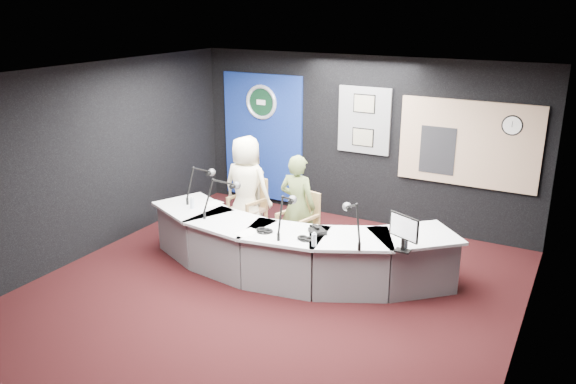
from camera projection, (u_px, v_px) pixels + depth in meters
The scene contains 33 objects.
ground at pixel (272, 290), 7.59m from camera, with size 6.00×6.00×0.00m, color black.
ceiling at pixel (270, 75), 6.71m from camera, with size 6.00×6.00×0.02m, color silver.
wall_back at pixel (361, 140), 9.65m from camera, with size 6.00×0.02×2.80m, color black.
wall_front at pixel (85, 291), 4.65m from camera, with size 6.00×0.02×2.80m, color black.
wall_left at pixel (96, 159), 8.51m from camera, with size 0.02×6.00×2.80m, color black.
wall_right at pixel (530, 233), 5.79m from camera, with size 0.02×6.00×2.80m, color black.
broadcast_desk at pixel (289, 248), 7.95m from camera, with size 4.50×1.90×0.75m, color silver, non-canonical shape.
backdrop_panel at pixel (263, 137), 10.53m from camera, with size 1.60×0.05×2.30m, color navy.
agency_seal at pixel (261, 102), 10.30m from camera, with size 0.63×0.63×0.07m, color silver.
seal_center at pixel (261, 102), 10.30m from camera, with size 0.48×0.48×0.01m, color black.
pinboard at pixel (364, 120), 9.49m from camera, with size 0.90×0.04×1.10m, color slate.
framed_photo_upper at pixel (364, 104), 9.38m from camera, with size 0.34×0.02×0.27m, color #7E755B.
framed_photo_lower at pixel (363, 137), 9.56m from camera, with size 0.34×0.02×0.27m, color #7E755B.
booth_window_frame at pixel (468, 144), 8.79m from camera, with size 2.12×0.06×1.32m, color tan.
booth_glow at pixel (468, 144), 8.78m from camera, with size 2.00×0.02×1.20m, color beige.
equipment_rack at pixel (437, 150), 9.01m from camera, with size 0.55×0.02×0.75m, color black.
wall_clock at pixel (512, 125), 8.38m from camera, with size 0.28×0.28×0.01m, color white.
armchair_left at pixel (247, 207), 9.21m from camera, with size 0.55×0.55×0.98m, color #A7824C, non-canonical shape.
armchair_right at pixel (297, 221), 8.50m from camera, with size 0.60×0.60×1.06m, color #A7824C, non-canonical shape.
draped_jacket at pixel (250, 194), 9.41m from camera, with size 0.50×0.10×0.70m, color #6C685B.
person_man at pixel (246, 187), 9.10m from camera, with size 0.81×0.52×1.65m, color #FFF3CB.
person_woman at pixel (298, 206), 8.43m from camera, with size 0.56×0.37×1.54m, color #5E6E39.
computer_monitor at pixel (404, 227), 6.85m from camera, with size 0.39×0.02×0.27m, color black.
desk_phone at pixel (318, 231), 7.49m from camera, with size 0.22×0.18×0.06m, color black.
headphones_near at pixel (306, 238), 7.28m from camera, with size 0.20×0.20×0.03m, color black.
headphones_far at pixel (265, 230), 7.54m from camera, with size 0.23×0.23×0.04m, color black.
paper_stack at pixel (213, 203), 8.59m from camera, with size 0.19×0.27×0.00m, color white.
notepad at pixel (247, 233), 7.51m from camera, with size 0.21×0.30×0.00m, color white.
boom_mic_a at pixel (200, 180), 8.72m from camera, with size 0.16×0.74×0.60m, color black, non-canonical shape.
boom_mic_b at pixel (221, 193), 8.12m from camera, with size 0.27×0.72×0.60m, color black, non-canonical shape.
boom_mic_c at pixel (286, 210), 7.45m from camera, with size 0.24×0.73×0.60m, color black, non-canonical shape.
boom_mic_d at pixel (353, 218), 7.18m from camera, with size 0.50×0.61×0.60m, color black, non-canonical shape.
water_bottles at pixel (282, 225), 7.51m from camera, with size 3.24×0.49×0.18m, color silver, non-canonical shape.
Camera 1 is at (3.42, -5.88, 3.62)m, focal length 36.00 mm.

